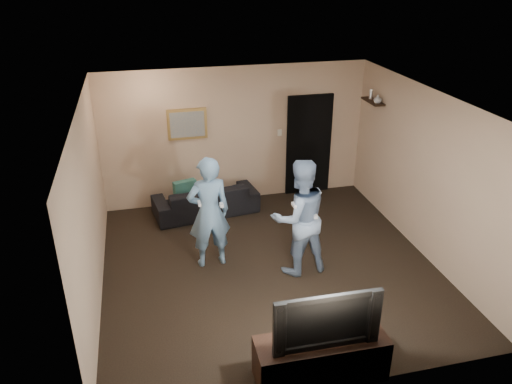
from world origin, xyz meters
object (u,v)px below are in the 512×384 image
object	(u,v)px
television	(324,315)
wii_player_right	(299,217)
sofa	(206,199)
wii_player_left	(209,213)
tv_console	(321,358)

from	to	relation	value
television	wii_player_right	size ratio (longest dim) A/B	0.66
sofa	wii_player_right	distance (m)	2.52
sofa	wii_player_left	bearing A→B (deg)	75.91
sofa	television	distance (m)	4.39
tv_console	television	distance (m)	0.61
television	wii_player_right	xyz separation A→B (m)	(0.41, 2.11, 0.04)
television	wii_player_left	size ratio (longest dim) A/B	0.67
tv_console	television	size ratio (longest dim) A/B	1.26
tv_console	wii_player_right	world-z (taller)	wii_player_right
television	wii_player_left	bearing A→B (deg)	109.19
television	wii_player_left	xyz separation A→B (m)	(-0.85, 2.59, 0.03)
wii_player_left	wii_player_right	size ratio (longest dim) A/B	0.98
sofa	wii_player_right	bearing A→B (deg)	108.14
sofa	wii_player_left	size ratio (longest dim) A/B	1.07
tv_console	television	bearing A→B (deg)	0.00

